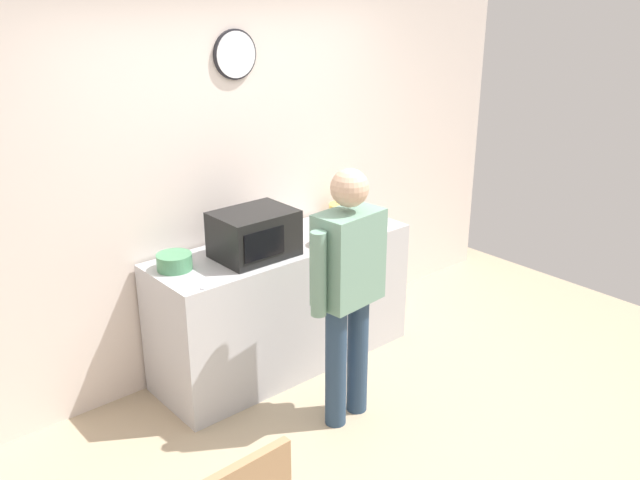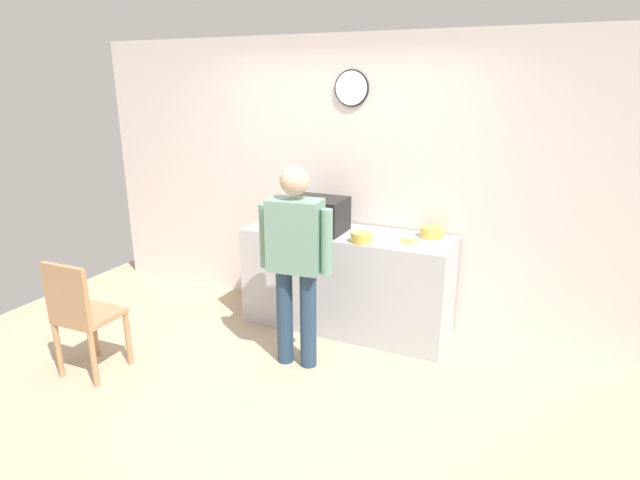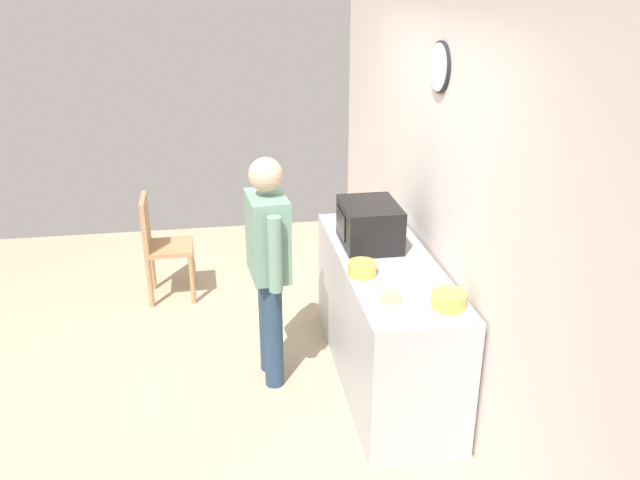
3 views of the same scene
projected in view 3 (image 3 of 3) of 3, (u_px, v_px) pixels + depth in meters
The scene contains 12 objects.
ground_plane at pixel (210, 376), 4.57m from camera, with size 6.00×6.00×0.00m, color tan.
back_wall at pixel (437, 192), 4.31m from camera, with size 5.40×0.13×2.60m.
kitchen_counter at pixel (384, 319), 4.42m from camera, with size 1.87×0.62×0.91m, color #B7B7BC.
microwave at pixel (369, 224), 4.43m from camera, with size 0.50×0.39×0.30m.
sandwich_plate at pixel (390, 299), 3.67m from camera, with size 0.23×0.23×0.07m.
salad_bowl at pixel (372, 212), 4.94m from camera, with size 0.22×0.22×0.10m, color #4C8E60.
cereal_bowl at pixel (449, 300), 3.61m from camera, with size 0.20×0.20×0.09m, color gold.
mixing_bowl at pixel (362, 269), 4.00m from camera, with size 0.18×0.18×0.09m, color gold.
fork_utensil at pixel (401, 238), 4.57m from camera, with size 0.17×0.02×0.01m, color silver.
spoon_utensil at pixel (333, 221), 4.90m from camera, with size 0.17×0.02×0.01m, color silver.
person_standing at pixel (268, 256), 4.23m from camera, with size 0.59×0.28×1.61m.
wooden_chair at pixel (160, 242), 5.53m from camera, with size 0.41×0.41×0.94m.
Camera 3 is at (3.93, 0.16, 2.64)m, focal length 35.80 mm.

